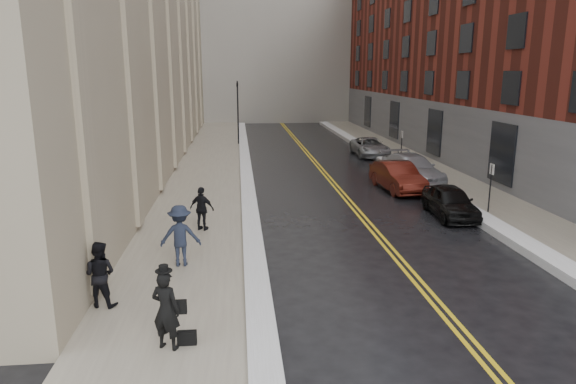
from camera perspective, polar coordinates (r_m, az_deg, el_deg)
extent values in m
plane|color=black|center=(13.79, 6.18, -12.58)|extent=(160.00, 160.00, 0.00)
cube|color=gray|center=(28.81, -9.17, 1.28)|extent=(4.00, 64.00, 0.15)
cube|color=gray|center=(31.02, 16.58, 1.75)|extent=(3.00, 64.00, 0.15)
cube|color=gold|center=(29.20, 4.43, 1.43)|extent=(0.12, 64.00, 0.01)
cube|color=gold|center=(29.24, 4.90, 1.44)|extent=(0.12, 64.00, 0.01)
cube|color=white|center=(28.74, -4.59, 1.49)|extent=(0.70, 60.80, 0.26)
cube|color=white|center=(30.36, 13.35, 1.85)|extent=(0.85, 60.80, 0.30)
cube|color=maroon|center=(40.61, 25.25, 16.35)|extent=(14.00, 50.00, 18.00)
cylinder|color=black|center=(42.27, -5.58, 8.65)|extent=(0.12, 0.12, 5.20)
imported|color=black|center=(42.15, -5.65, 11.36)|extent=(0.18, 0.15, 0.90)
cylinder|color=black|center=(23.25, 21.52, 0.20)|extent=(0.06, 0.06, 2.20)
cube|color=white|center=(23.08, 21.71, 2.38)|extent=(0.02, 0.35, 0.45)
cylinder|color=black|center=(34.17, 12.48, 4.76)|extent=(0.06, 0.06, 2.20)
cube|color=white|center=(34.05, 12.56, 6.26)|extent=(0.02, 0.35, 0.45)
imported|color=black|center=(22.59, 17.57, -1.01)|extent=(1.75, 3.94, 1.32)
imported|color=#48130C|center=(26.84, 12.06, 1.70)|extent=(1.96, 4.56, 1.46)
imported|color=#AEAFB6|center=(28.90, 13.59, 2.51)|extent=(2.70, 5.48, 1.53)
imported|color=#94989C|center=(37.58, 9.05, 4.97)|extent=(2.15, 4.65, 1.29)
imported|color=black|center=(11.51, -13.40, -12.65)|extent=(0.76, 0.65, 1.78)
imported|color=black|center=(13.95, -20.19, -8.55)|extent=(0.97, 0.84, 1.71)
imported|color=#1B2132|center=(16.06, -11.88, -4.76)|extent=(1.25, 0.73, 1.91)
imported|color=black|center=(19.45, -9.54, -1.85)|extent=(1.05, 0.76, 1.66)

